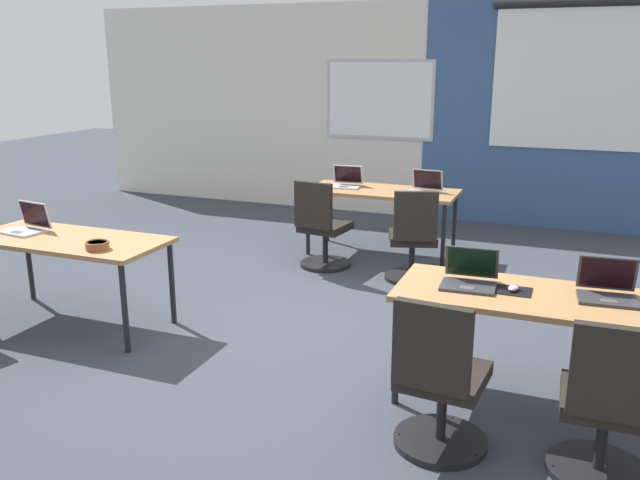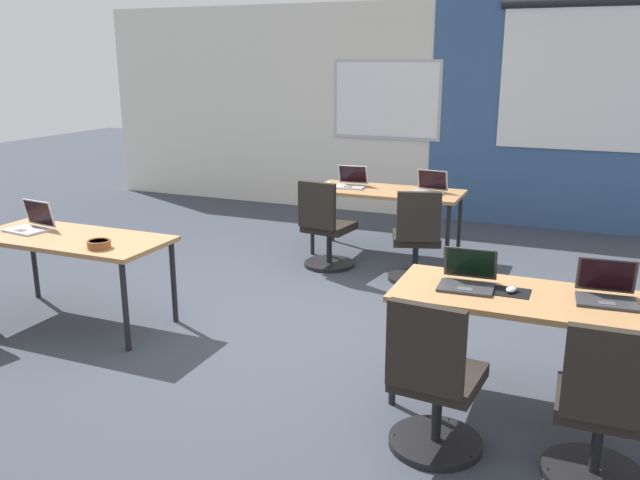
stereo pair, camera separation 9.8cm
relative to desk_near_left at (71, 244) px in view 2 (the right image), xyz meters
The scene contains 19 objects.
ground_plane 1.96m from the desk_near_left, 18.92° to the left, with size 24.00×24.00×0.00m.
back_wall_assembly 5.17m from the desk_near_left, 69.49° to the left, with size 10.00×0.27×2.80m.
desk_near_left is the anchor object (origin of this frame).
desk_near_right 3.50m from the desk_near_left, ahead, with size 1.60×0.70×0.72m.
desk_far_center 3.30m from the desk_near_left, 57.99° to the left, with size 1.60×0.70×0.72m.
laptop_near_right_end 3.92m from the desk_near_left, ahead, with size 0.35×0.31×0.23m.
chair_near_right_end 4.01m from the desk_near_left, 10.02° to the right, with size 0.52×0.54×0.92m.
laptop_near_right_inner 3.13m from the desk_near_left, ahead, with size 0.35×0.32×0.23m.
mousepad_near_right_inner 3.39m from the desk_near_left, ahead, with size 0.22×0.19×0.00m.
mouse_near_right_inner 3.39m from the desk_near_left, ahead, with size 0.08×0.11×0.03m.
chair_near_right_inner 3.21m from the desk_near_left, 13.07° to the right, with size 0.52×0.56×0.92m.
laptop_far_right 3.58m from the desk_near_left, 51.87° to the left, with size 0.36×0.32×0.23m.
chair_far_right 3.07m from the desk_near_left, 41.39° to the left, with size 0.55×0.60×0.92m.
laptop_far_left 3.12m from the desk_near_left, 64.79° to the left, with size 0.36×0.34×0.23m.
mousepad_far_left 3.01m from the desk_near_left, 68.95° to the left, with size 0.22×0.19×0.00m.
mouse_far_left 3.01m from the desk_near_left, 68.95° to the left, with size 0.06×0.10×0.03m.
chair_far_left 2.51m from the desk_near_left, 57.80° to the left, with size 0.52×0.56×0.92m.
laptop_near_left_end 0.46m from the desk_near_left, behind, with size 0.36×0.31×0.23m.
snack_bowl 0.49m from the desk_near_left, 21.91° to the right, with size 0.18×0.18×0.06m.
Camera 2 is at (2.03, -4.49, 2.09)m, focal length 37.05 mm.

